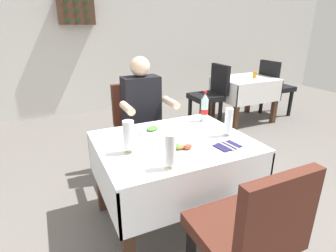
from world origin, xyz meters
TOP-DOWN VIEW (x-y plane):
  - ground_plane at (0.00, 0.00)m, footprint 11.00×11.00m
  - back_wall at (0.00, 3.49)m, footprint 11.00×0.12m
  - main_dining_table at (-0.02, 0.12)m, footprint 1.12×0.91m
  - chair_far_diner_seat at (-0.02, 0.97)m, footprint 0.44×0.50m
  - chair_near_camera_side at (-0.02, -0.73)m, footprint 0.44×0.50m
  - seated_diner_far at (0.01, 0.86)m, footprint 0.50×0.46m
  - plate_near_camera at (-0.07, -0.07)m, footprint 0.23×0.23m
  - plate_far_diner at (-0.09, 0.35)m, footprint 0.24×0.24m
  - beer_glass_left at (-0.38, 0.06)m, footprint 0.08×0.08m
  - beer_glass_middle at (0.40, 0.02)m, footprint 0.07×0.07m
  - beer_glass_right at (-0.23, -0.25)m, footprint 0.07×0.07m
  - cola_bottle_primary at (0.42, 0.39)m, footprint 0.07×0.07m
  - napkin_cutlery_set at (0.28, -0.14)m, footprint 0.19×0.19m
  - background_dining_table at (2.15, 1.87)m, footprint 0.90×0.75m
  - background_chair_left at (1.49, 1.87)m, footprint 0.50×0.44m
  - background_chair_right at (2.80, 1.87)m, footprint 0.50×0.44m
  - background_table_tumbler at (2.26, 1.79)m, footprint 0.06×0.06m
  - wall_bottle_rack at (-0.19, 3.33)m, footprint 0.56×0.21m

SIDE VIEW (x-z plane):
  - ground_plane at x=0.00m, z-range 0.00..0.00m
  - background_dining_table at x=2.15m, z-range 0.17..0.90m
  - chair_far_diner_seat at x=-0.02m, z-range 0.07..1.04m
  - chair_near_camera_side at x=-0.02m, z-range 0.07..1.04m
  - background_chair_left at x=1.49m, z-range 0.07..1.04m
  - background_chair_right at x=2.80m, z-range 0.07..1.04m
  - main_dining_table at x=-0.02m, z-range 0.20..0.92m
  - seated_diner_far at x=0.01m, z-range 0.08..1.34m
  - napkin_cutlery_set at x=0.28m, z-range 0.72..0.74m
  - plate_far_diner at x=-0.09m, z-range 0.72..0.76m
  - plate_near_camera at x=-0.07m, z-range 0.71..0.77m
  - background_table_tumbler at x=2.26m, z-range 0.73..0.84m
  - beer_glass_left at x=-0.38m, z-range 0.73..0.95m
  - beer_glass_right at x=-0.23m, z-range 0.73..0.95m
  - beer_glass_middle at x=0.40m, z-range 0.73..0.95m
  - cola_bottle_primary at x=0.42m, z-range 0.71..0.98m
  - back_wall at x=0.00m, z-range 0.00..2.82m
  - wall_bottle_rack at x=-0.19m, z-range 1.53..1.95m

